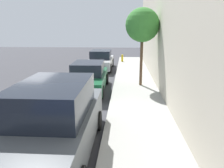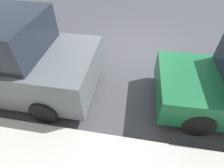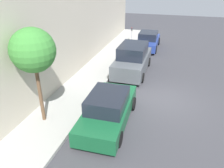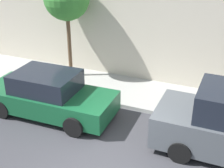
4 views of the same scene
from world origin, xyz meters
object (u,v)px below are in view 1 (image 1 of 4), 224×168
(parked_sedan_fourth, at_px, (101,60))
(street_tree, at_px, (142,25))
(parked_suv_second, at_px, (55,121))
(fire_hydrant, at_px, (122,58))
(parked_sedan_third, at_px, (88,77))

(parked_sedan_fourth, height_order, street_tree, street_tree)
(parked_suv_second, distance_m, fire_hydrant, 15.98)
(parked_suv_second, height_order, street_tree, street_tree)
(parked_suv_second, bearing_deg, fire_hydrant, 84.56)
(parked_suv_second, bearing_deg, parked_sedan_third, 91.46)
(fire_hydrant, bearing_deg, parked_sedan_fourth, -117.13)
(parked_sedan_third, bearing_deg, parked_suv_second, -88.54)
(parked_sedan_third, distance_m, street_tree, 4.03)
(parked_sedan_third, relative_size, fire_hydrant, 6.59)
(street_tree, height_order, fire_hydrant, street_tree)
(parked_sedan_fourth, xyz_separation_m, fire_hydrant, (1.71, 3.33, -0.23))
(parked_sedan_fourth, distance_m, fire_hydrant, 3.75)
(parked_sedan_fourth, xyz_separation_m, street_tree, (2.90, -5.59, 2.72))
(parked_sedan_third, bearing_deg, parked_sedan_fourth, 90.31)
(fire_hydrant, bearing_deg, parked_suv_second, -95.44)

